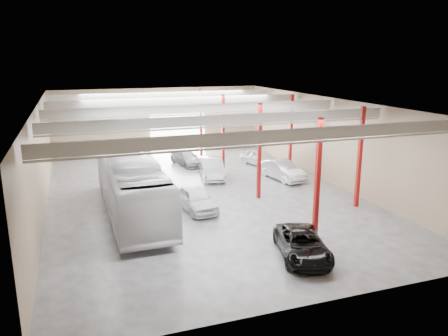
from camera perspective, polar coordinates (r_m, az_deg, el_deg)
depot_shell at (r=32.48m, az=-3.05°, el=5.09°), size 22.12×32.12×7.06m
coach_bus at (r=29.43m, az=-12.01°, el=-2.21°), size 3.42×14.09×3.92m
black_sedan at (r=23.40m, az=10.19°, el=-9.79°), size 3.56×5.46×1.40m
car_row_a at (r=29.83m, az=-3.73°, el=-4.04°), size 2.39×4.83×1.58m
car_row_b at (r=37.69m, az=-1.60°, el=0.00°), size 2.73×5.45×1.72m
car_row_c at (r=42.36m, az=-4.88°, el=1.28°), size 2.85×4.86×1.32m
car_right_near at (r=37.50m, az=7.61°, el=-0.28°), size 2.42×5.08×1.61m
car_right_far at (r=42.17m, az=4.74°, el=1.37°), size 3.19×4.84×1.53m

